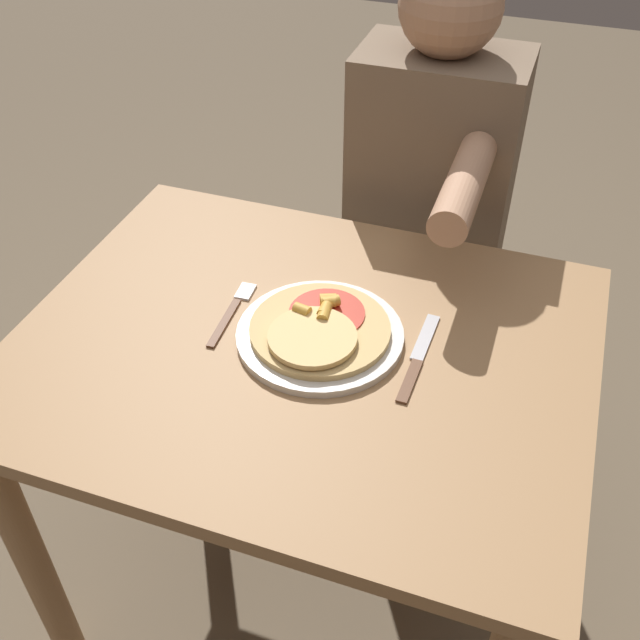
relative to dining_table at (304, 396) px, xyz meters
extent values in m
plane|color=brown|center=(0.00, 0.00, -0.60)|extent=(8.00, 8.00, 0.00)
cube|color=#9E754C|center=(0.00, 0.00, 0.11)|extent=(0.96, 0.77, 0.03)
cylinder|color=#9E754C|center=(-0.42, -0.32, -0.25)|extent=(0.06, 0.06, 0.70)
cylinder|color=#9E754C|center=(-0.42, 0.32, -0.25)|extent=(0.06, 0.06, 0.70)
cylinder|color=#9E754C|center=(0.42, 0.32, -0.25)|extent=(0.06, 0.06, 0.70)
cylinder|color=silver|center=(0.02, 0.02, 0.14)|extent=(0.28, 0.28, 0.01)
cylinder|color=tan|center=(0.02, 0.02, 0.15)|extent=(0.24, 0.24, 0.01)
cylinder|color=#B22D1E|center=(0.02, 0.06, 0.16)|extent=(0.13, 0.13, 0.00)
cylinder|color=#DDB771|center=(0.02, -0.02, 0.16)|extent=(0.15, 0.15, 0.01)
cylinder|color=gold|center=(0.02, 0.05, 0.17)|extent=(0.02, 0.03, 0.02)
cylinder|color=gold|center=(0.02, 0.07, 0.17)|extent=(0.03, 0.03, 0.02)
cylinder|color=gold|center=(0.03, 0.07, 0.17)|extent=(0.04, 0.03, 0.02)
cylinder|color=gold|center=(0.02, 0.04, 0.17)|extent=(0.02, 0.03, 0.02)
cylinder|color=gold|center=(0.02, 0.08, 0.17)|extent=(0.03, 0.03, 0.02)
cylinder|color=gold|center=(-0.01, 0.04, 0.17)|extent=(0.03, 0.03, 0.02)
cube|color=brown|center=(-0.14, 0.00, 0.13)|extent=(0.02, 0.13, 0.00)
cube|color=silver|center=(-0.14, 0.09, 0.13)|extent=(0.03, 0.05, 0.00)
cube|color=brown|center=(0.19, -0.03, 0.13)|extent=(0.02, 0.10, 0.00)
cube|color=silver|center=(0.19, 0.08, 0.13)|extent=(0.03, 0.12, 0.00)
cylinder|color=#2D2D38|center=(0.01, 0.58, -0.34)|extent=(0.11, 0.11, 0.53)
cylinder|color=#2D2D38|center=(0.17, 0.58, -0.34)|extent=(0.11, 0.11, 0.53)
cube|color=#75604C|center=(0.09, 0.58, 0.18)|extent=(0.34, 0.22, 0.50)
sphere|color=tan|center=(0.09, 0.58, 0.52)|extent=(0.20, 0.20, 0.20)
cylinder|color=tan|center=(0.19, 0.32, 0.29)|extent=(0.07, 0.30, 0.07)
camera|label=1|loc=(0.33, -0.87, 0.98)|focal=42.00mm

